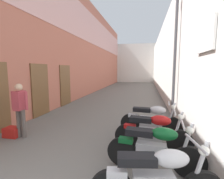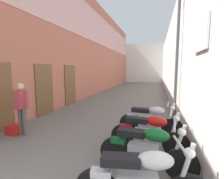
{
  "view_description": "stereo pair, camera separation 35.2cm",
  "coord_description": "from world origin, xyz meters",
  "px_view_note": "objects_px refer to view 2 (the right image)",
  "views": [
    {
      "loc": [
        1.64,
        -0.52,
        1.96
      ],
      "look_at": [
        0.53,
        4.84,
        1.29
      ],
      "focal_mm": 26.17,
      "sensor_mm": 36.0,
      "label": 1
    },
    {
      "loc": [
        1.98,
        -0.44,
        1.96
      ],
      "look_at": [
        0.53,
        4.84,
        1.29
      ],
      "focal_mm": 26.17,
      "sensor_mm": 36.0,
      "label": 2
    }
  ],
  "objects_px": {
    "motorcycle_fourth": "(150,120)",
    "plastic_crate": "(15,130)",
    "motorcycle_second": "(146,148)",
    "pedestrian_mid_alley": "(21,105)",
    "motorcycle_nearest": "(142,179)",
    "street_lamp": "(175,39)",
    "motorcycle_third": "(148,132)"
  },
  "relations": [
    {
      "from": "motorcycle_fourth",
      "to": "motorcycle_third",
      "type": "bearing_deg",
      "value": -90.0
    },
    {
      "from": "motorcycle_nearest",
      "to": "motorcycle_second",
      "type": "distance_m",
      "value": 0.9
    },
    {
      "from": "motorcycle_second",
      "to": "plastic_crate",
      "type": "xyz_separation_m",
      "value": [
        -3.99,
        0.86,
        -0.36
      ]
    },
    {
      "from": "motorcycle_nearest",
      "to": "plastic_crate",
      "type": "height_order",
      "value": "motorcycle_nearest"
    },
    {
      "from": "motorcycle_nearest",
      "to": "motorcycle_second",
      "type": "height_order",
      "value": "same"
    },
    {
      "from": "motorcycle_nearest",
      "to": "plastic_crate",
      "type": "distance_m",
      "value": 4.38
    },
    {
      "from": "motorcycle_second",
      "to": "motorcycle_third",
      "type": "xyz_separation_m",
      "value": [
        -0.0,
        0.82,
        0.0
      ]
    },
    {
      "from": "pedestrian_mid_alley",
      "to": "motorcycle_nearest",
      "type": "bearing_deg",
      "value": -25.81
    },
    {
      "from": "motorcycle_second",
      "to": "pedestrian_mid_alley",
      "type": "xyz_separation_m",
      "value": [
        -3.69,
        0.88,
        0.42
      ]
    },
    {
      "from": "motorcycle_nearest",
      "to": "motorcycle_fourth",
      "type": "xyz_separation_m",
      "value": [
        0.0,
        2.73,
        0.0
      ]
    },
    {
      "from": "pedestrian_mid_alley",
      "to": "plastic_crate",
      "type": "bearing_deg",
      "value": -176.48
    },
    {
      "from": "motorcycle_nearest",
      "to": "motorcycle_second",
      "type": "relative_size",
      "value": 0.99
    },
    {
      "from": "motorcycle_second",
      "to": "plastic_crate",
      "type": "bearing_deg",
      "value": 167.8
    },
    {
      "from": "motorcycle_nearest",
      "to": "pedestrian_mid_alley",
      "type": "bearing_deg",
      "value": 154.19
    },
    {
      "from": "plastic_crate",
      "to": "motorcycle_second",
      "type": "bearing_deg",
      "value": -12.2
    },
    {
      "from": "motorcycle_fourth",
      "to": "pedestrian_mid_alley",
      "type": "xyz_separation_m",
      "value": [
        -3.69,
        -0.94,
        0.42
      ]
    },
    {
      "from": "motorcycle_nearest",
      "to": "plastic_crate",
      "type": "bearing_deg",
      "value": 156.11
    },
    {
      "from": "motorcycle_nearest",
      "to": "street_lamp",
      "type": "xyz_separation_m",
      "value": [
        0.71,
        4.02,
        2.48
      ]
    },
    {
      "from": "motorcycle_nearest",
      "to": "motorcycle_third",
      "type": "distance_m",
      "value": 1.73
    },
    {
      "from": "pedestrian_mid_alley",
      "to": "street_lamp",
      "type": "relative_size",
      "value": 0.3
    },
    {
      "from": "motorcycle_fourth",
      "to": "plastic_crate",
      "type": "xyz_separation_m",
      "value": [
        -3.99,
        -0.96,
        -0.36
      ]
    },
    {
      "from": "motorcycle_second",
      "to": "motorcycle_third",
      "type": "distance_m",
      "value": 0.82
    },
    {
      "from": "motorcycle_third",
      "to": "pedestrian_mid_alley",
      "type": "relative_size",
      "value": 1.18
    },
    {
      "from": "motorcycle_third",
      "to": "street_lamp",
      "type": "relative_size",
      "value": 0.36
    },
    {
      "from": "motorcycle_nearest",
      "to": "plastic_crate",
      "type": "relative_size",
      "value": 4.17
    },
    {
      "from": "motorcycle_second",
      "to": "motorcycle_third",
      "type": "height_order",
      "value": "same"
    },
    {
      "from": "motorcycle_third",
      "to": "street_lamp",
      "type": "xyz_separation_m",
      "value": [
        0.71,
        2.29,
        2.48
      ]
    },
    {
      "from": "motorcycle_second",
      "to": "street_lamp",
      "type": "relative_size",
      "value": 0.36
    },
    {
      "from": "motorcycle_nearest",
      "to": "street_lamp",
      "type": "relative_size",
      "value": 0.36
    },
    {
      "from": "pedestrian_mid_alley",
      "to": "motorcycle_second",
      "type": "bearing_deg",
      "value": -13.43
    },
    {
      "from": "plastic_crate",
      "to": "street_lamp",
      "type": "bearing_deg",
      "value": 25.56
    },
    {
      "from": "motorcycle_third",
      "to": "pedestrian_mid_alley",
      "type": "distance_m",
      "value": 3.72
    }
  ]
}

